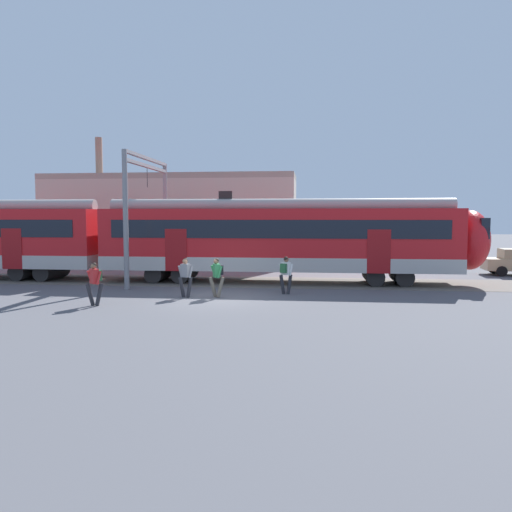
{
  "coord_description": "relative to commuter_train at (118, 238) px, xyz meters",
  "views": [
    {
      "loc": [
        3.9,
        -20.32,
        3.41
      ],
      "look_at": [
        1.38,
        2.41,
        1.6
      ],
      "focal_mm": 35.0,
      "sensor_mm": 36.0,
      "label": 1
    }
  ],
  "objects": [
    {
      "name": "ground_plane",
      "position": [
        6.36,
        -5.35,
        -2.25
      ],
      "size": [
        160.0,
        160.0,
        0.0
      ],
      "primitive_type": "plane",
      "color": "#515156"
    },
    {
      "name": "track_bed",
      "position": [
        -2.48,
        0.0,
        -2.25
      ],
      "size": [
        80.0,
        4.4,
        0.01
      ],
      "primitive_type": "cube",
      "color": "#605951",
      "rests_on": "ground"
    },
    {
      "name": "commuter_train",
      "position": [
        0.0,
        0.0,
        0.0
      ],
      "size": [
        38.05,
        3.07,
        4.73
      ],
      "color": "#B7B2AD",
      "rests_on": "ground"
    },
    {
      "name": "pedestrian_red",
      "position": [
        2.05,
        -7.56,
        -1.26
      ],
      "size": [
        0.67,
        0.51,
        1.67
      ],
      "color": "#28282D",
      "rests_on": "ground"
    },
    {
      "name": "pedestrian_grey",
      "position": [
        4.99,
        -5.2,
        -1.29
      ],
      "size": [
        0.65,
        0.56,
        1.67
      ],
      "color": "#28282D",
      "rests_on": "ground"
    },
    {
      "name": "pedestrian_green",
      "position": [
        6.32,
        -5.06,
        -1.26
      ],
      "size": [
        0.71,
        0.51,
        1.67
      ],
      "color": "#6B6051",
      "rests_on": "ground"
    },
    {
      "name": "pedestrian_white",
      "position": [
        9.15,
        -3.9,
        -1.26
      ],
      "size": [
        0.67,
        0.55,
        1.67
      ],
      "color": "#28282D",
      "rests_on": "ground"
    },
    {
      "name": "catenary_gantry",
      "position": [
        1.65,
        0.0,
        2.06
      ],
      "size": [
        0.24,
        6.64,
        6.53
      ],
      "color": "gray",
      "rests_on": "ground"
    },
    {
      "name": "background_building",
      "position": [
        0.09,
        9.91,
        0.95
      ],
      "size": [
        18.0,
        5.0,
        9.2
      ],
      "color": "#B2A899",
      "rests_on": "ground"
    }
  ]
}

